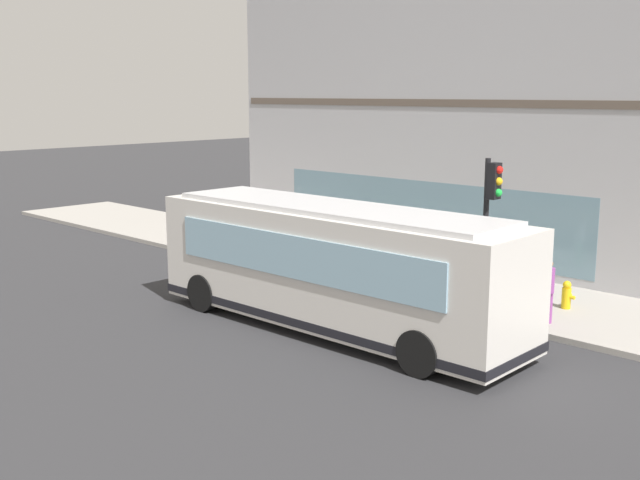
# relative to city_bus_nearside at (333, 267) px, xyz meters

# --- Properties ---
(ground) EXTENTS (120.00, 120.00, 0.00)m
(ground) POSITION_rel_city_bus_nearside_xyz_m (0.29, 2.91, -1.55)
(ground) COLOR #2D2D30
(sidewalk_curb) EXTENTS (4.62, 40.00, 0.15)m
(sidewalk_curb) POSITION_rel_city_bus_nearside_xyz_m (5.20, 2.91, -1.48)
(sidewalk_curb) COLOR #9E9991
(sidewalk_curb) RESTS_ON ground
(building_corner) EXTENTS (8.41, 17.51, 9.77)m
(building_corner) POSITION_rel_city_bus_nearside_xyz_m (11.69, 2.91, 3.32)
(building_corner) COLOR #A8A8AD
(building_corner) RESTS_ON ground
(city_bus_nearside) EXTENTS (2.72, 10.08, 3.07)m
(city_bus_nearside) POSITION_rel_city_bus_nearside_xyz_m (0.00, 0.00, 0.00)
(city_bus_nearside) COLOR silver
(city_bus_nearside) RESTS_ON ground
(traffic_light_near_corner) EXTENTS (0.32, 0.49, 3.96)m
(traffic_light_near_corner) POSITION_rel_city_bus_nearside_xyz_m (3.31, -2.27, 1.36)
(traffic_light_near_corner) COLOR black
(traffic_light_near_corner) RESTS_ON sidewalk_curb
(fire_hydrant) EXTENTS (0.35, 0.35, 0.74)m
(fire_hydrant) POSITION_rel_city_bus_nearside_xyz_m (5.20, -3.51, -1.04)
(fire_hydrant) COLOR yellow
(fire_hydrant) RESTS_ON sidewalk_curb
(pedestrian_near_building_entrance) EXTENTS (0.32, 0.32, 1.60)m
(pedestrian_near_building_entrance) POSITION_rel_city_bus_nearside_xyz_m (3.61, -3.76, -0.49)
(pedestrian_near_building_entrance) COLOR #8C3F8C
(pedestrian_near_building_entrance) RESTS_ON sidewalk_curb
(pedestrian_near_hydrant) EXTENTS (0.32, 0.32, 1.82)m
(pedestrian_near_hydrant) POSITION_rel_city_bus_nearside_xyz_m (6.71, 9.61, -0.35)
(pedestrian_near_hydrant) COLOR black
(pedestrian_near_hydrant) RESTS_ON sidewalk_curb
(pedestrian_by_light_pole) EXTENTS (0.32, 0.32, 1.68)m
(pedestrian_by_light_pole) POSITION_rel_city_bus_nearside_xyz_m (4.73, -1.42, -0.44)
(pedestrian_by_light_pole) COLOR #3F8C4C
(pedestrian_by_light_pole) RESTS_ON sidewalk_curb
(newspaper_vending_box) EXTENTS (0.44, 0.42, 0.90)m
(newspaper_vending_box) POSITION_rel_city_bus_nearside_xyz_m (5.85, 4.21, -0.95)
(newspaper_vending_box) COLOR #197233
(newspaper_vending_box) RESTS_ON sidewalk_curb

